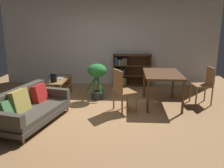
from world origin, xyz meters
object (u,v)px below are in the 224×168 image
at_px(media_console, 60,89).
at_px(bookshelf, 129,70).
at_px(dining_table, 162,76).
at_px(dining_chair_far, 205,83).
at_px(dining_chair_near, 122,89).
at_px(desk_speaker, 54,78).
at_px(potted_floor_plant, 97,76).
at_px(fabric_couch, 28,107).
at_px(open_laptop, 58,77).

relative_size(media_console, bookshelf, 0.99).
xyz_separation_m(dining_table, dining_chair_far, (1.06, 0.15, -0.19)).
distance_m(media_console, dining_table, 2.71).
height_order(dining_chair_near, bookshelf, bookshelf).
relative_size(desk_speaker, potted_floor_plant, 0.24).
distance_m(desk_speaker, dining_chair_far, 3.77).
bearing_deg(media_console, fabric_couch, -95.95).
bearing_deg(bookshelf, dining_chair_near, -94.29).
xyz_separation_m(media_console, desk_speaker, (-0.06, -0.28, 0.37)).
bearing_deg(fabric_couch, media_console, 84.05).
bearing_deg(potted_floor_plant, open_laptop, 168.20).
distance_m(desk_speaker, potted_floor_plant, 1.10).
distance_m(dining_table, dining_chair_near, 1.12).
xyz_separation_m(dining_table, dining_chair_near, (-0.96, -0.54, -0.17)).
xyz_separation_m(fabric_couch, open_laptop, (0.08, 1.85, 0.20)).
height_order(media_console, bookshelf, bookshelf).
height_order(desk_speaker, dining_chair_far, dining_chair_far).
height_order(potted_floor_plant, dining_table, potted_floor_plant).
distance_m(potted_floor_plant, bookshelf, 1.68).
xyz_separation_m(desk_speaker, dining_table, (2.70, -0.09, 0.09)).
bearing_deg(open_laptop, media_console, -65.64).
bearing_deg(fabric_couch, potted_floor_plant, 53.75).
relative_size(open_laptop, desk_speaker, 1.89).
distance_m(fabric_couch, potted_floor_plant, 2.03).
bearing_deg(dining_chair_near, dining_chair_far, 18.71).
xyz_separation_m(fabric_couch, bookshelf, (2.03, 3.07, 0.16)).
relative_size(potted_floor_plant, dining_chair_near, 0.97).
distance_m(fabric_couch, open_laptop, 1.86).
xyz_separation_m(open_laptop, bookshelf, (1.95, 1.21, -0.04)).
relative_size(media_console, dining_chair_near, 1.20).
height_order(dining_table, dining_chair_near, dining_chair_near).
bearing_deg(media_console, bookshelf, 37.27).
bearing_deg(dining_table, fabric_couch, -155.52).
height_order(open_laptop, dining_table, dining_table).
relative_size(potted_floor_plant, dining_chair_far, 1.02).
distance_m(media_console, dining_chair_near, 1.93).
relative_size(fabric_couch, desk_speaker, 8.41).
bearing_deg(desk_speaker, dining_table, -1.88).
height_order(fabric_couch, desk_speaker, desk_speaker).
bearing_deg(dining_chair_far, media_console, 176.57).
distance_m(fabric_couch, desk_speaker, 1.41).
xyz_separation_m(potted_floor_plant, dining_table, (1.63, -0.34, 0.09)).
relative_size(fabric_couch, bookshelf, 1.60).
relative_size(desk_speaker, bookshelf, 0.19).
xyz_separation_m(open_laptop, potted_floor_plant, (1.11, -0.23, 0.10)).
bearing_deg(bookshelf, dining_chair_far, -41.43).
bearing_deg(open_laptop, potted_floor_plant, -11.80).
xyz_separation_m(media_console, dining_chair_far, (3.71, -0.22, 0.27)).
distance_m(open_laptop, dining_chair_near, 2.09).
height_order(open_laptop, desk_speaker, desk_speaker).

